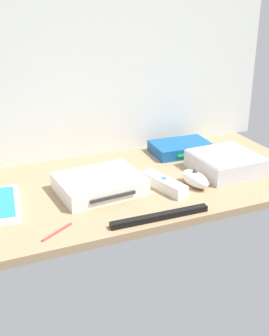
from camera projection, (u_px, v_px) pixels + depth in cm
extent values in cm
cube|color=#9E7F5B|center=(134.00, 185.00, 121.52)|extent=(100.00, 48.00, 2.00)
cube|color=silver|center=(101.00, 49.00, 129.43)|extent=(110.00, 1.20, 64.00)
cube|color=white|center=(99.00, 184.00, 114.42)|extent=(22.21, 17.62, 4.40)
cube|color=#2D2D2D|center=(113.00, 197.00, 107.75)|extent=(12.01, 1.55, 0.80)
cube|color=silver|center=(225.00, 163.00, 126.64)|extent=(17.55, 17.55, 5.00)
cube|color=silver|center=(226.00, 154.00, 125.60)|extent=(16.85, 16.85, 0.30)
cube|color=#145193|center=(181.00, 148.00, 140.45)|extent=(18.54, 12.82, 3.40)
cube|color=#19D833|center=(190.00, 154.00, 135.11)|extent=(8.01, 0.77, 0.60)
cube|color=white|center=(164.00, 184.00, 116.20)|extent=(7.20, 15.23, 3.00)
cylinder|color=#387FDB|center=(164.00, 178.00, 115.54)|extent=(1.40, 1.40, 0.40)
ellipsoid|color=white|center=(195.00, 179.00, 117.84)|extent=(5.77, 10.52, 4.00)
sphere|color=#4C4C4C|center=(195.00, 171.00, 116.90)|extent=(1.40, 1.40, 1.40)
cube|color=black|center=(160.00, 216.00, 101.91)|extent=(24.04, 2.42, 1.40)
cylinder|color=red|center=(57.00, 231.00, 96.67)|extent=(8.01, 5.34, 0.70)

